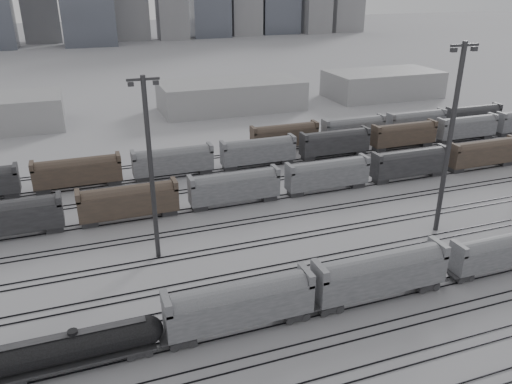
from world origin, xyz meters
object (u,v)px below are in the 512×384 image
object	(u,v)px
hopper_car_c	(500,250)
light_mast_c	(450,137)
tank_car_b	(75,347)
hopper_car_a	(240,302)
hopper_car_b	(380,272)

from	to	relation	value
hopper_car_c	light_mast_c	xyz separation A→B (m)	(0.18, 12.04, 11.36)
tank_car_b	hopper_car_c	distance (m)	50.82
hopper_car_a	light_mast_c	size ratio (longest dim) A/B	0.58
hopper_car_c	hopper_car_b	bearing A→B (deg)	180.00
hopper_car_b	hopper_car_c	xyz separation A→B (m)	(17.52, -0.00, -0.55)
light_mast_c	hopper_car_c	bearing A→B (deg)	-90.88
tank_car_b	light_mast_c	distance (m)	53.77
tank_car_b	hopper_car_a	bearing A→B (deg)	0.00
hopper_car_b	hopper_car_a	bearing A→B (deg)	180.00
hopper_car_a	light_mast_c	bearing A→B (deg)	19.17
hopper_car_a	hopper_car_b	world-z (taller)	hopper_car_b
tank_car_b	hopper_car_c	xyz separation A→B (m)	(50.82, -0.00, 0.67)
hopper_car_a	hopper_car_c	size ratio (longest dim) A/B	1.15
hopper_car_a	hopper_car_b	size ratio (longest dim) A/B	0.97
tank_car_b	light_mast_c	xyz separation A→B (m)	(51.00, 12.04, 12.03)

